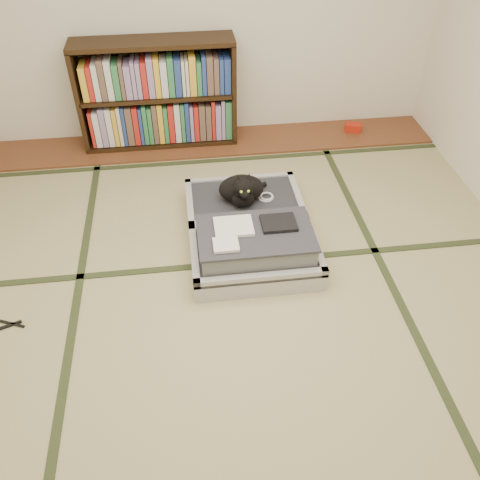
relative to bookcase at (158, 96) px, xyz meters
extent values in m
plane|color=tan|center=(0.44, -2.07, -0.45)|extent=(4.50, 4.50, 0.00)
cube|color=brown|center=(0.44, -0.07, -0.44)|extent=(4.00, 0.50, 0.02)
cube|color=#B41F0E|center=(1.77, -0.04, -0.40)|extent=(0.17, 0.13, 0.07)
cube|color=#2D381E|center=(-0.56, -2.07, -0.45)|extent=(0.05, 4.50, 0.01)
cube|color=#2D381E|center=(1.44, -2.07, -0.45)|extent=(0.05, 4.50, 0.01)
cube|color=#2D381E|center=(0.44, -1.67, -0.45)|extent=(4.00, 0.05, 0.01)
cube|color=#2D381E|center=(0.44, -0.37, -0.45)|extent=(4.00, 0.05, 0.01)
cube|color=black|center=(-0.65, 0.00, 0.02)|extent=(0.04, 0.30, 0.85)
cube|color=black|center=(0.65, 0.00, 0.02)|extent=(0.04, 0.30, 0.85)
cube|color=black|center=(0.00, 0.00, -0.42)|extent=(1.33, 0.30, 0.04)
cube|color=black|center=(0.00, 0.00, 0.46)|extent=(1.33, 0.30, 0.04)
cube|color=black|center=(0.00, 0.00, 0.02)|extent=(1.27, 0.30, 0.03)
cube|color=black|center=(0.00, 0.14, 0.02)|extent=(1.33, 0.02, 0.85)
cube|color=gray|center=(0.00, -0.02, -0.20)|extent=(1.20, 0.21, 0.36)
cube|color=gray|center=(0.00, -0.02, 0.21)|extent=(1.20, 0.21, 0.32)
cube|color=#B0AFB4|center=(0.59, -1.72, -0.38)|extent=(0.84, 0.56, 0.15)
cube|color=#303138|center=(0.59, -1.72, -0.34)|extent=(0.75, 0.47, 0.11)
cube|color=#B0AFB4|center=(0.59, -1.98, -0.30)|extent=(0.84, 0.04, 0.06)
cube|color=#B0AFB4|center=(0.59, -1.46, -0.30)|extent=(0.84, 0.04, 0.06)
cube|color=#B0AFB4|center=(0.19, -1.72, -0.30)|extent=(0.04, 0.56, 0.06)
cube|color=#B0AFB4|center=(0.99, -1.72, -0.30)|extent=(0.04, 0.56, 0.06)
cube|color=#B0AFB4|center=(0.59, -1.16, -0.38)|extent=(0.84, 0.56, 0.15)
cube|color=#303138|center=(0.59, -1.16, -0.34)|extent=(0.75, 0.47, 0.11)
cube|color=#B0AFB4|center=(0.59, -1.42, -0.30)|extent=(0.84, 0.04, 0.06)
cube|color=#B0AFB4|center=(0.59, -0.90, -0.30)|extent=(0.84, 0.04, 0.06)
cube|color=#B0AFB4|center=(0.19, -1.16, -0.30)|extent=(0.04, 0.56, 0.06)
cube|color=#B0AFB4|center=(0.99, -1.16, -0.30)|extent=(0.04, 0.56, 0.06)
cylinder|color=black|center=(0.59, -1.44, -0.29)|extent=(0.75, 0.03, 0.03)
cube|color=gray|center=(0.59, -1.72, -0.24)|extent=(0.72, 0.44, 0.15)
cube|color=#34333A|center=(0.59, -1.72, -0.16)|extent=(0.74, 0.46, 0.02)
cube|color=white|center=(0.46, -1.66, -0.13)|extent=(0.25, 0.20, 0.02)
cube|color=black|center=(0.75, -1.66, -0.13)|extent=(0.22, 0.18, 0.02)
cube|color=white|center=(0.39, -1.83, -0.13)|extent=(0.16, 0.13, 0.02)
cube|color=white|center=(0.34, -1.99, -0.37)|extent=(0.07, 0.01, 0.05)
cube|color=white|center=(0.48, -1.99, -0.39)|extent=(0.06, 0.01, 0.04)
cube|color=orange|center=(0.87, -1.99, -0.37)|extent=(0.06, 0.01, 0.04)
cube|color=#197F33|center=(0.79, -1.99, -0.35)|extent=(0.04, 0.01, 0.03)
ellipsoid|color=black|center=(0.57, -1.18, -0.19)|extent=(0.32, 0.21, 0.20)
ellipsoid|color=black|center=(0.57, -1.27, -0.21)|extent=(0.16, 0.12, 0.12)
ellipsoid|color=black|center=(0.57, -1.30, -0.09)|extent=(0.14, 0.13, 0.13)
sphere|color=black|center=(0.57, -1.36, -0.11)|extent=(0.06, 0.06, 0.06)
cone|color=black|center=(0.53, -1.28, -0.02)|extent=(0.05, 0.06, 0.06)
cone|color=black|center=(0.61, -1.28, -0.02)|extent=(0.05, 0.06, 0.06)
sphere|color=#A5BF33|center=(0.54, -1.36, -0.08)|extent=(0.02, 0.02, 0.02)
sphere|color=#A5BF33|center=(0.59, -1.36, -0.08)|extent=(0.02, 0.02, 0.02)
cylinder|color=black|center=(0.68, -1.08, -0.26)|extent=(0.20, 0.12, 0.04)
torus|color=white|center=(0.75, -1.18, -0.28)|extent=(0.12, 0.12, 0.02)
torus|color=white|center=(0.76, -1.18, -0.27)|extent=(0.10, 0.10, 0.01)
cube|color=black|center=(-0.93, -2.02, -0.44)|extent=(0.18, 0.09, 0.01)
camera|label=1|loc=(0.18, -4.14, 1.91)|focal=38.00mm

